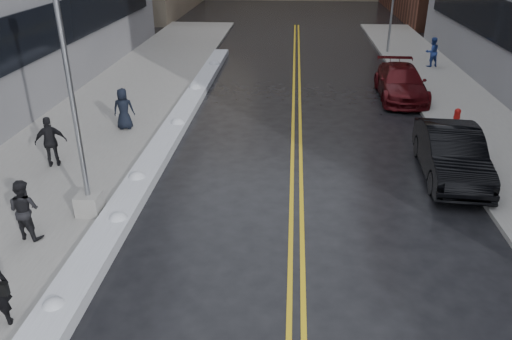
% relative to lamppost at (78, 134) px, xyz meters
% --- Properties ---
extents(ground, '(160.00, 160.00, 0.00)m').
position_rel_lamppost_xyz_m(ground, '(3.30, -2.00, -2.53)').
color(ground, black).
rests_on(ground, ground).
extents(sidewalk_west, '(5.50, 50.00, 0.15)m').
position_rel_lamppost_xyz_m(sidewalk_west, '(-2.45, 8.00, -2.46)').
color(sidewalk_west, gray).
rests_on(sidewalk_west, ground).
extents(sidewalk_east, '(4.00, 50.00, 0.15)m').
position_rel_lamppost_xyz_m(sidewalk_east, '(13.30, 8.00, -2.46)').
color(sidewalk_east, gray).
rests_on(sidewalk_east, ground).
extents(lane_line_left, '(0.12, 50.00, 0.01)m').
position_rel_lamppost_xyz_m(lane_line_left, '(5.65, 8.00, -2.53)').
color(lane_line_left, gold).
rests_on(lane_line_left, ground).
extents(lane_line_right, '(0.12, 50.00, 0.01)m').
position_rel_lamppost_xyz_m(lane_line_right, '(5.95, 8.00, -2.53)').
color(lane_line_right, gold).
rests_on(lane_line_right, ground).
extents(snow_ridge, '(0.90, 30.00, 0.34)m').
position_rel_lamppost_xyz_m(snow_ridge, '(0.85, 6.00, -2.36)').
color(snow_ridge, silver).
rests_on(snow_ridge, ground).
extents(lamppost, '(0.65, 0.65, 7.62)m').
position_rel_lamppost_xyz_m(lamppost, '(0.00, 0.00, 0.00)').
color(lamppost, gray).
rests_on(lamppost, sidewalk_west).
extents(fire_hydrant, '(0.26, 0.26, 0.73)m').
position_rel_lamppost_xyz_m(fire_hydrant, '(12.30, 8.00, -1.98)').
color(fire_hydrant, maroon).
rests_on(fire_hydrant, sidewalk_east).
extents(traffic_signal, '(0.16, 0.20, 6.00)m').
position_rel_lamppost_xyz_m(traffic_signal, '(11.80, 22.00, 0.87)').
color(traffic_signal, gray).
rests_on(traffic_signal, sidewalk_east).
extents(pedestrian_b, '(0.91, 0.78, 1.63)m').
position_rel_lamppost_xyz_m(pedestrian_b, '(-1.12, -1.29, -1.57)').
color(pedestrian_b, black).
rests_on(pedestrian_b, sidewalk_west).
extents(pedestrian_c, '(0.88, 0.65, 1.66)m').
position_rel_lamppost_xyz_m(pedestrian_c, '(-1.09, 6.66, -1.55)').
color(pedestrian_c, black).
rests_on(pedestrian_c, sidewalk_west).
extents(pedestrian_d, '(1.10, 0.75, 1.73)m').
position_rel_lamppost_xyz_m(pedestrian_d, '(-2.40, 3.02, -1.52)').
color(pedestrian_d, black).
rests_on(pedestrian_d, sidewalk_west).
extents(pedestrian_east, '(0.99, 0.89, 1.69)m').
position_rel_lamppost_xyz_m(pedestrian_east, '(13.65, 18.09, -1.54)').
color(pedestrian_east, navy).
rests_on(pedestrian_east, sidewalk_east).
extents(car_black, '(2.01, 5.04, 1.63)m').
position_rel_lamppost_xyz_m(car_black, '(10.80, 3.49, -1.72)').
color(car_black, black).
rests_on(car_black, ground).
extents(car_maroon, '(2.26, 5.28, 1.52)m').
position_rel_lamppost_xyz_m(car_maroon, '(10.80, 12.18, -1.77)').
color(car_maroon, '#480B0F').
rests_on(car_maroon, ground).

